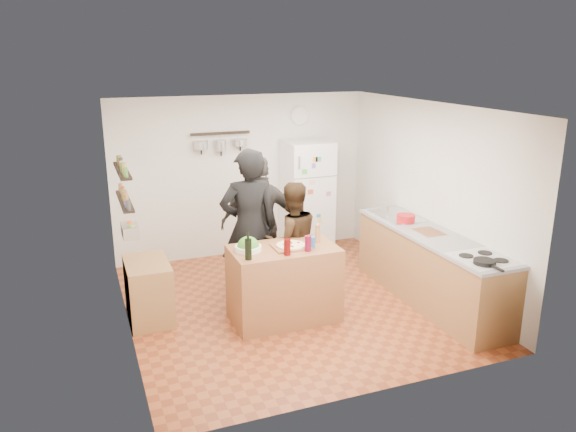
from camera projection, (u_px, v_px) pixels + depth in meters
name	position (u px, v px, depth m)	size (l,w,h in m)	color
room_shell	(280.00, 203.00, 7.21)	(4.20, 4.20, 4.20)	brown
prep_island	(284.00, 284.00, 6.69)	(1.25, 0.72, 0.91)	#935936
pizza_board	(291.00, 247.00, 6.57)	(0.42, 0.34, 0.02)	brown
pizza	(291.00, 245.00, 6.56)	(0.34, 0.34, 0.02)	beige
salad_bowl	(248.00, 248.00, 6.45)	(0.31, 0.31, 0.06)	white
wine_bottle	(248.00, 249.00, 6.16)	(0.08, 0.08, 0.23)	black
wine_glass_near	(287.00, 247.00, 6.30)	(0.08, 0.08, 0.19)	#4F0706
wine_glass_far	(308.00, 243.00, 6.43)	(0.08, 0.08, 0.18)	maroon
pepper_mill	(317.00, 235.00, 6.73)	(0.06, 0.06, 0.19)	#98653F
salt_canister	(312.00, 242.00, 6.54)	(0.08, 0.08, 0.14)	#1C539C
person_left	(249.00, 228.00, 7.01)	(0.73, 0.48, 2.01)	black
person_center	(292.00, 242.00, 7.16)	(0.76, 0.59, 1.56)	black
person_back	(261.00, 224.00, 7.46)	(1.07, 0.45, 1.83)	#2C2927
counter_run	(430.00, 268.00, 7.17)	(0.63, 2.63, 0.90)	#9E7042
stove_top	(483.00, 259.00, 6.19)	(0.60, 0.62, 0.02)	white
skillet	(485.00, 262.00, 6.03)	(0.24, 0.24, 0.05)	black
sink	(397.00, 216.00, 7.81)	(0.50, 0.80, 0.03)	silver
cutting_board	(429.00, 233.00, 7.11)	(0.30, 0.40, 0.02)	brown
red_bowl	(406.00, 218.00, 7.50)	(0.25, 0.25, 0.10)	red
fridge	(307.00, 198.00, 8.85)	(0.70, 0.68, 1.80)	white
wall_clock	(299.00, 116.00, 8.80)	(0.30, 0.30, 0.03)	silver
spice_shelf_lower	(125.00, 201.00, 6.31)	(0.12, 1.00, 0.03)	black
spice_shelf_upper	(122.00, 170.00, 6.21)	(0.12, 1.00, 0.03)	black
produce_basket	(130.00, 230.00, 6.41)	(0.18, 0.35, 0.14)	silver
side_table	(149.00, 291.00, 6.71)	(0.50, 0.80, 0.73)	#A77346
pot_rack	(220.00, 133.00, 8.34)	(0.90, 0.04, 0.04)	black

